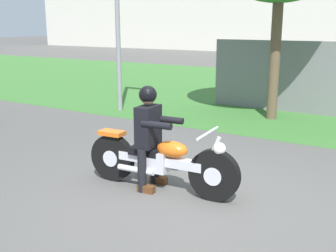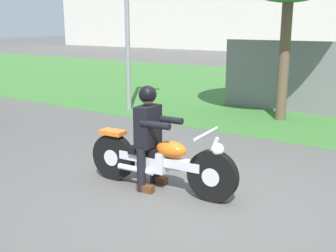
{
  "view_description": "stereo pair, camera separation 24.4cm",
  "coord_description": "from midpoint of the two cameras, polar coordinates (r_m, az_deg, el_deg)",
  "views": [
    {
      "loc": [
        2.36,
        -4.28,
        2.2
      ],
      "look_at": [
        -0.49,
        0.34,
        0.85
      ],
      "focal_mm": 43.98,
      "sensor_mm": 36.0,
      "label": 1
    },
    {
      "loc": [
        2.57,
        -4.15,
        2.2
      ],
      "look_at": [
        -0.49,
        0.34,
        0.85
      ],
      "focal_mm": 43.98,
      "sensor_mm": 36.0,
      "label": 2
    }
  ],
  "objects": [
    {
      "name": "ground",
      "position": [
        5.35,
        3.68,
        -10.33
      ],
      "size": [
        120.0,
        120.0,
        0.0
      ],
      "primitive_type": "plane",
      "color": "#565451"
    },
    {
      "name": "motorcycle_lead",
      "position": [
        5.56,
        0.14,
        -4.89
      ],
      "size": [
        2.23,
        0.66,
        0.89
      ],
      "rotation": [
        0.0,
        0.0,
        0.08
      ],
      "color": "black",
      "rests_on": "ground"
    },
    {
      "name": "rider_lead",
      "position": [
        5.52,
        -1.36,
        -0.43
      ],
      "size": [
        0.57,
        0.49,
        1.42
      ],
      "rotation": [
        0.0,
        0.0,
        0.08
      ],
      "color": "black",
      "rests_on": "ground"
    }
  ]
}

